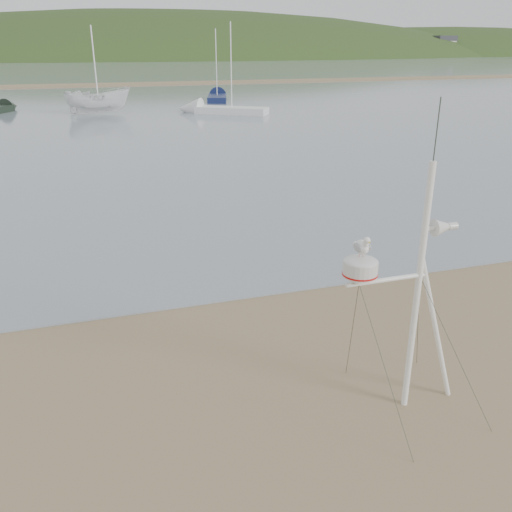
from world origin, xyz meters
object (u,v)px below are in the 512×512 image
object	(u,v)px
mast_rig	(410,343)
sailboat_white_near	(208,109)
sailboat_blue_far	(218,96)
sailboat_dark_mid	(0,109)
boat_white	(96,80)

from	to	relation	value
mast_rig	sailboat_white_near	distance (m)	37.02
sailboat_blue_far	sailboat_dark_mid	bearing A→B (deg)	-164.73
boat_white	sailboat_white_near	size ratio (longest dim) A/B	0.69
sailboat_blue_far	sailboat_dark_mid	world-z (taller)	sailboat_blue_far
boat_white	sailboat_blue_far	xyz separation A→B (m)	(11.55, 8.56, -2.20)
boat_white	sailboat_blue_far	size ratio (longest dim) A/B	0.69
sailboat_blue_far	sailboat_white_near	world-z (taller)	sailboat_white_near
boat_white	sailboat_dark_mid	bearing A→B (deg)	61.07
mast_rig	sailboat_dark_mid	xyz separation A→B (m)	(-9.87, 42.24, -0.78)
boat_white	sailboat_dark_mid	size ratio (longest dim) A/B	0.83
boat_white	sailboat_dark_mid	distance (m)	8.43
boat_white	sailboat_dark_mid	xyz separation A→B (m)	(-7.39, 3.39, -2.20)
mast_rig	sailboat_blue_far	bearing A→B (deg)	79.17
mast_rig	sailboat_dark_mid	distance (m)	43.38
mast_rig	sailboat_white_near	bearing A→B (deg)	81.30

